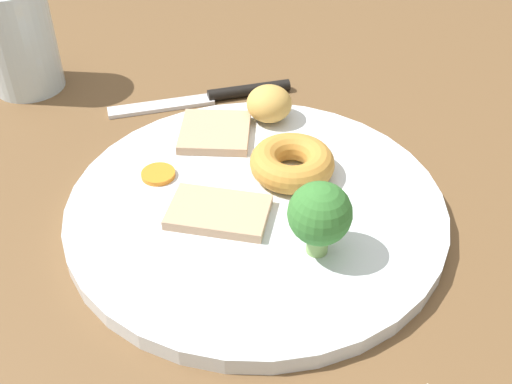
{
  "coord_description": "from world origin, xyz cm",
  "views": [
    {
      "loc": [
        -33.99,
        12.5,
        36.7
      ],
      "look_at": [
        1.94,
        2.79,
        6.0
      ],
      "focal_mm": 43.93,
      "sensor_mm": 36.0,
      "label": 1
    }
  ],
  "objects_px": {
    "roast_potato_left": "(269,104)",
    "water_glass": "(19,39)",
    "dinner_plate": "(256,209)",
    "meat_slice_main": "(219,212)",
    "meat_slice_under": "(215,132)",
    "broccoli_floret": "(316,215)",
    "knife": "(217,96)",
    "yorkshire_pudding": "(292,163)",
    "carrot_coin_front": "(158,174)"
  },
  "relations": [
    {
      "from": "knife",
      "to": "broccoli_floret",
      "type": "bearing_deg",
      "value": 93.98
    },
    {
      "from": "meat_slice_main",
      "to": "meat_slice_under",
      "type": "relative_size",
      "value": 1.2
    },
    {
      "from": "yorkshire_pudding",
      "to": "roast_potato_left",
      "type": "bearing_deg",
      "value": -3.46
    },
    {
      "from": "roast_potato_left",
      "to": "carrot_coin_front",
      "type": "bearing_deg",
      "value": 118.09
    },
    {
      "from": "yorkshire_pudding",
      "to": "broccoli_floret",
      "type": "bearing_deg",
      "value": 172.25
    },
    {
      "from": "roast_potato_left",
      "to": "carrot_coin_front",
      "type": "distance_m",
      "value": 0.13
    },
    {
      "from": "meat_slice_main",
      "to": "meat_slice_under",
      "type": "height_order",
      "value": "same"
    },
    {
      "from": "meat_slice_under",
      "to": "roast_potato_left",
      "type": "height_order",
      "value": "roast_potato_left"
    },
    {
      "from": "dinner_plate",
      "to": "carrot_coin_front",
      "type": "bearing_deg",
      "value": 52.72
    },
    {
      "from": "dinner_plate",
      "to": "yorkshire_pudding",
      "type": "relative_size",
      "value": 4.27
    },
    {
      "from": "dinner_plate",
      "to": "knife",
      "type": "height_order",
      "value": "dinner_plate"
    },
    {
      "from": "meat_slice_under",
      "to": "yorkshire_pudding",
      "type": "relative_size",
      "value": 0.9
    },
    {
      "from": "water_glass",
      "to": "dinner_plate",
      "type": "bearing_deg",
      "value": -145.91
    },
    {
      "from": "dinner_plate",
      "to": "roast_potato_left",
      "type": "distance_m",
      "value": 0.12
    },
    {
      "from": "meat_slice_main",
      "to": "broccoli_floret",
      "type": "xyz_separation_m",
      "value": [
        -0.05,
        -0.06,
        0.03
      ]
    },
    {
      "from": "carrot_coin_front",
      "to": "knife",
      "type": "distance_m",
      "value": 0.15
    },
    {
      "from": "roast_potato_left",
      "to": "broccoli_floret",
      "type": "xyz_separation_m",
      "value": [
        -0.18,
        0.02,
        0.02
      ]
    },
    {
      "from": "roast_potato_left",
      "to": "broccoli_floret",
      "type": "distance_m",
      "value": 0.18
    },
    {
      "from": "carrot_coin_front",
      "to": "knife",
      "type": "relative_size",
      "value": 0.15
    },
    {
      "from": "yorkshire_pudding",
      "to": "roast_potato_left",
      "type": "relative_size",
      "value": 1.65
    },
    {
      "from": "dinner_plate",
      "to": "meat_slice_main",
      "type": "relative_size",
      "value": 3.96
    },
    {
      "from": "carrot_coin_front",
      "to": "yorkshire_pudding",
      "type": "bearing_deg",
      "value": -103.68
    },
    {
      "from": "meat_slice_under",
      "to": "broccoli_floret",
      "type": "height_order",
      "value": "broccoli_floret"
    },
    {
      "from": "dinner_plate",
      "to": "meat_slice_under",
      "type": "xyz_separation_m",
      "value": [
        0.1,
        0.01,
        0.01
      ]
    },
    {
      "from": "broccoli_floret",
      "to": "dinner_plate",
      "type": "bearing_deg",
      "value": 21.89
    },
    {
      "from": "meat_slice_main",
      "to": "carrot_coin_front",
      "type": "distance_m",
      "value": 0.07
    },
    {
      "from": "meat_slice_main",
      "to": "yorkshire_pudding",
      "type": "relative_size",
      "value": 1.08
    },
    {
      "from": "carrot_coin_front",
      "to": "roast_potato_left",
      "type": "bearing_deg",
      "value": -61.91
    },
    {
      "from": "broccoli_floret",
      "to": "roast_potato_left",
      "type": "bearing_deg",
      "value": -5.67
    },
    {
      "from": "water_glass",
      "to": "roast_potato_left",
      "type": "bearing_deg",
      "value": -123.81
    },
    {
      "from": "dinner_plate",
      "to": "yorkshire_pudding",
      "type": "height_order",
      "value": "yorkshire_pudding"
    },
    {
      "from": "yorkshire_pudding",
      "to": "roast_potato_left",
      "type": "height_order",
      "value": "roast_potato_left"
    },
    {
      "from": "dinner_plate",
      "to": "roast_potato_left",
      "type": "bearing_deg",
      "value": -20.9
    },
    {
      "from": "broccoli_floret",
      "to": "water_glass",
      "type": "relative_size",
      "value": 0.54
    },
    {
      "from": "meat_slice_under",
      "to": "carrot_coin_front",
      "type": "bearing_deg",
      "value": 128.13
    },
    {
      "from": "carrot_coin_front",
      "to": "meat_slice_main",
      "type": "bearing_deg",
      "value": -148.68
    },
    {
      "from": "knife",
      "to": "water_glass",
      "type": "relative_size",
      "value": 1.74
    },
    {
      "from": "yorkshire_pudding",
      "to": "knife",
      "type": "xyz_separation_m",
      "value": [
        0.15,
        0.03,
        -0.02
      ]
    },
    {
      "from": "dinner_plate",
      "to": "knife",
      "type": "bearing_deg",
      "value": -2.6
    },
    {
      "from": "dinner_plate",
      "to": "yorkshire_pudding",
      "type": "xyz_separation_m",
      "value": [
        0.03,
        -0.04,
        0.02
      ]
    },
    {
      "from": "carrot_coin_front",
      "to": "water_glass",
      "type": "bearing_deg",
      "value": 27.19
    },
    {
      "from": "yorkshire_pudding",
      "to": "water_glass",
      "type": "bearing_deg",
      "value": 42.54
    },
    {
      "from": "meat_slice_main",
      "to": "yorkshire_pudding",
      "type": "height_order",
      "value": "yorkshire_pudding"
    },
    {
      "from": "yorkshire_pudding",
      "to": "knife",
      "type": "distance_m",
      "value": 0.16
    },
    {
      "from": "roast_potato_left",
      "to": "water_glass",
      "type": "distance_m",
      "value": 0.26
    },
    {
      "from": "roast_potato_left",
      "to": "knife",
      "type": "xyz_separation_m",
      "value": [
        0.07,
        0.03,
        -0.03
      ]
    },
    {
      "from": "carrot_coin_front",
      "to": "water_glass",
      "type": "distance_m",
      "value": 0.23
    },
    {
      "from": "dinner_plate",
      "to": "carrot_coin_front",
      "type": "xyz_separation_m",
      "value": [
        0.05,
        0.07,
        0.01
      ]
    },
    {
      "from": "meat_slice_main",
      "to": "dinner_plate",
      "type": "bearing_deg",
      "value": -74.53
    },
    {
      "from": "meat_slice_under",
      "to": "yorkshire_pudding",
      "type": "xyz_separation_m",
      "value": [
        -0.07,
        -0.05,
        0.01
      ]
    }
  ]
}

